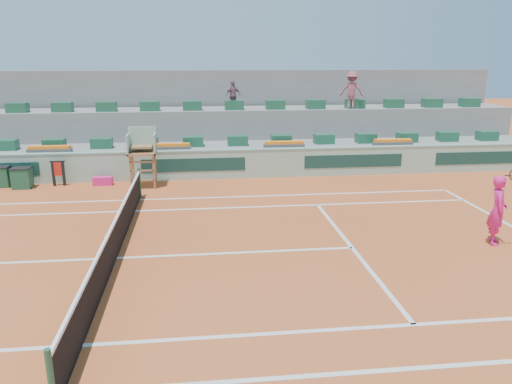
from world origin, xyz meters
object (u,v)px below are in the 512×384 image
player_bag (103,181)px  umpire_chair (142,149)px  drink_cooler_a (22,178)px  tennis_player (498,210)px

player_bag → umpire_chair: 2.23m
player_bag → drink_cooler_a: 3.12m
player_bag → umpire_chair: (1.71, -0.38, 1.37)m
umpire_chair → drink_cooler_a: 4.95m
umpire_chair → tennis_player: size_ratio=1.05×
player_bag → umpire_chair: bearing=-12.6°
player_bag → umpire_chair: umpire_chair is taller
drink_cooler_a → tennis_player: tennis_player is taller
umpire_chair → tennis_player: (10.50, -7.61, -0.55)m
player_bag → drink_cooler_a: size_ratio=0.91×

